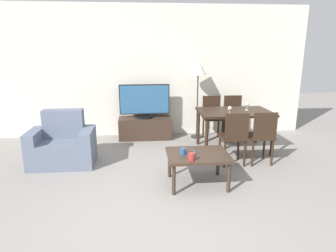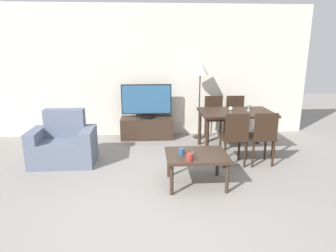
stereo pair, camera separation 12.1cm
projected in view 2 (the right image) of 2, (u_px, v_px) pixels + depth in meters
The scene contains 17 objects.
ground_plane at pixel (151, 230), 3.15m from camera, with size 18.00×18.00×0.00m, color gray.
wall_back at pixel (148, 72), 6.27m from camera, with size 6.83×0.06×2.70m.
armchair at pixel (64, 145), 4.88m from camera, with size 1.01×0.64×0.87m.
tv_stand at pixel (147, 128), 6.26m from camera, with size 1.07×0.48×0.44m.
tv at pixel (146, 101), 6.11m from camera, with size 1.02×0.32×0.69m.
coffee_table at pixel (197, 158), 4.08m from camera, with size 0.84×0.66×0.45m.
dining_table at pixel (236, 116), 5.40m from camera, with size 1.29×0.86×0.74m.
dining_chair_near at pixel (234, 136), 4.72m from camera, with size 0.40×0.40×0.88m.
dining_chair_far at pixel (236, 115), 6.16m from camera, with size 0.40×0.40×0.88m.
dining_chair_near_right at pixel (262, 135), 4.75m from camera, with size 0.40×0.40×0.88m.
dining_chair_far_left at pixel (214, 115), 6.13m from camera, with size 0.40×0.40×0.88m.
floor_lamp at pixel (200, 71), 5.99m from camera, with size 0.33×0.33×1.62m.
remote_primary at pixel (193, 152), 4.10m from camera, with size 0.04×0.15×0.02m.
cup_white_near at pixel (190, 157), 3.82m from camera, with size 0.09×0.09×0.10m.
cup_colored_far at pixel (182, 152), 4.03m from camera, with size 0.08×0.08×0.09m.
wine_glass_left at pixel (249, 105), 5.41m from camera, with size 0.07×0.07×0.15m.
wine_glass_center at pixel (231, 109), 5.07m from camera, with size 0.07×0.07×0.15m.
Camera 2 is at (-0.01, -2.77, 1.87)m, focal length 32.00 mm.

